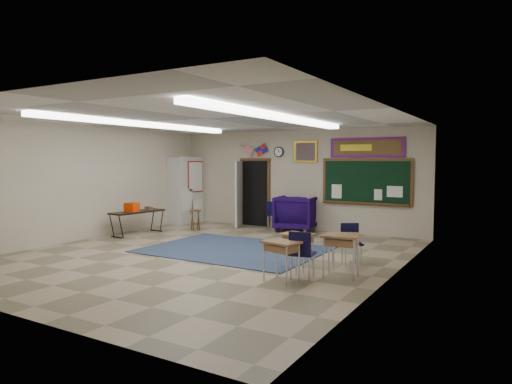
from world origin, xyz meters
The scene contains 25 objects.
floor centered at (0.00, 0.00, 0.00)m, with size 9.00×9.00×0.00m, color #9D876C.
back_wall centered at (0.00, 4.50, 1.50)m, with size 8.00×0.04×3.00m, color #C2B59D.
front_wall centered at (0.00, -4.50, 1.50)m, with size 8.00×0.04×3.00m, color #C2B59D.
left_wall centered at (-4.00, 0.00, 1.50)m, with size 0.04×9.00×3.00m, color #C2B59D.
right_wall centered at (4.00, 0.00, 1.50)m, with size 0.04×9.00×3.00m, color #C2B59D.
ceiling centered at (0.00, 0.00, 3.00)m, with size 8.00×9.00×0.04m, color white.
area_rug centered at (0.20, 0.80, 0.01)m, with size 4.00×3.00×0.02m, color #2D3855.
fluorescent_strips centered at (0.00, 0.00, 2.94)m, with size 3.86×6.00×0.10m, color white, non-canonical shape.
doorway centered at (-1.50, 4.35, 1.06)m, with size 1.10×0.89×2.16m.
chalkboard centered at (2.20, 4.46, 1.46)m, with size 2.55×0.14×1.30m.
bulletin_board centered at (2.20, 4.47, 2.45)m, with size 2.10×0.05×0.55m.
framed_art_print centered at (0.35, 4.47, 2.35)m, with size 0.75×0.05×0.65m.
wall_clock centered at (-0.55, 4.47, 2.35)m, with size 0.32×0.05×0.32m.
wall_flags centered at (-1.40, 4.44, 2.48)m, with size 1.16×0.06×0.70m, color red, non-canonical shape.
storage_cabinet centered at (-3.71, 3.85, 1.10)m, with size 0.59×1.25×2.20m.
wingback_armchair centered at (0.21, 4.15, 0.53)m, with size 1.12×1.16×1.05m, color #130535.
student_chair_reading centered at (-0.51, 4.05, 0.43)m, with size 0.43×0.43×0.87m, color black, non-canonical shape.
student_chair_desk_a centered at (2.67, -0.77, 0.43)m, with size 0.43×0.43×0.87m, color black, non-canonical shape.
student_chair_desk_b centered at (3.06, 0.72, 0.41)m, with size 0.41×0.41×0.82m, color black, non-canonical shape.
student_desk_front_left centered at (2.29, -0.16, 0.39)m, with size 0.63×0.51×0.69m.
student_desk_front_right centered at (2.98, 0.56, 0.36)m, with size 0.66×0.59×0.65m.
student_desk_back_left centered at (2.44, -1.15, 0.40)m, with size 0.67×0.55×0.71m.
student_desk_back_right centered at (3.22, -0.32, 0.43)m, with size 0.69×0.55×0.77m.
folding_table centered at (-3.38, 1.27, 0.36)m, with size 0.69×1.66×0.92m.
wooden_stool centered at (-2.44, 2.72, 0.32)m, with size 0.35×0.35×0.61m.
Camera 1 is at (5.99, -8.04, 2.10)m, focal length 32.00 mm.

